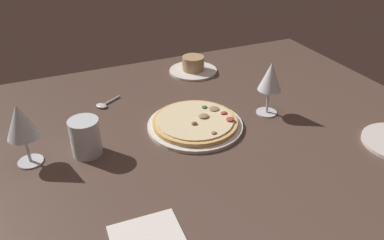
# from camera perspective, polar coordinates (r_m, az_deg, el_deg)

# --- Properties ---
(dining_table) EXTENTS (1.50, 1.10, 0.04)m
(dining_table) POSITION_cam_1_polar(r_m,az_deg,el_deg) (1.10, -0.47, -2.56)
(dining_table) COLOR brown
(dining_table) RESTS_ON ground
(pizza_main) EXTENTS (0.28, 0.28, 0.03)m
(pizza_main) POSITION_cam_1_polar(r_m,az_deg,el_deg) (1.11, 0.50, -0.46)
(pizza_main) COLOR silver
(pizza_main) RESTS_ON dining_table
(ramekin_on_saucer) EXTENTS (0.18, 0.18, 0.06)m
(ramekin_on_saucer) POSITION_cam_1_polar(r_m,az_deg,el_deg) (1.46, 0.17, 8.01)
(ramekin_on_saucer) COLOR silver
(ramekin_on_saucer) RESTS_ON dining_table
(wine_glass_far) EXTENTS (0.07, 0.07, 0.17)m
(wine_glass_far) POSITION_cam_1_polar(r_m,az_deg,el_deg) (1.15, 11.68, 6.13)
(wine_glass_far) COLOR silver
(wine_glass_far) RESTS_ON dining_table
(wine_glass_near) EXTENTS (0.08, 0.08, 0.17)m
(wine_glass_near) POSITION_cam_1_polar(r_m,az_deg,el_deg) (0.99, -24.31, -0.33)
(wine_glass_near) COLOR silver
(wine_glass_near) RESTS_ON dining_table
(water_glass) EXTENTS (0.08, 0.08, 0.10)m
(water_glass) POSITION_cam_1_polar(r_m,az_deg,el_deg) (1.02, -15.60, -2.78)
(water_glass) COLOR silver
(water_glass) RESTS_ON dining_table
(spoon) EXTENTS (0.09, 0.07, 0.01)m
(spoon) POSITION_cam_1_polar(r_m,az_deg,el_deg) (1.25, -13.04, 2.28)
(spoon) COLOR silver
(spoon) RESTS_ON dining_table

